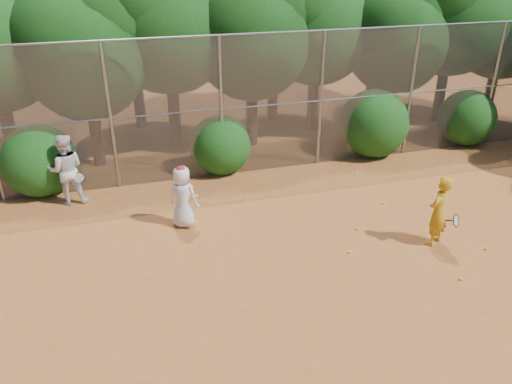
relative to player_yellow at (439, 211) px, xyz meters
name	(u,v)px	position (x,y,z in m)	size (l,w,h in m)	color
ground	(339,289)	(-2.78, -0.97, -0.83)	(80.00, 80.00, 0.00)	#A05524
fence_back	(252,105)	(-2.90, 5.03, 1.22)	(20.05, 0.09, 4.03)	gray
tree_2	(85,46)	(-7.23, 6.87, 2.75)	(3.99, 3.47, 5.47)	black
tree_3	(168,8)	(-4.72, 7.88, 3.56)	(4.89, 4.26, 6.70)	black
tree_4	(253,29)	(-2.23, 7.27, 2.93)	(4.19, 3.64, 5.73)	black
tree_5	(319,13)	(0.28, 8.07, 3.22)	(4.51, 3.92, 6.17)	black
tree_6	(398,32)	(2.77, 7.07, 2.64)	(3.86, 3.36, 5.29)	black
tree_7	(456,2)	(5.28, 7.68, 3.45)	(4.77, 4.14, 6.53)	black
tree_8	(507,15)	(7.27, 7.37, 2.98)	(4.25, 3.70, 5.82)	black
tree_11	(275,5)	(-0.72, 9.68, 3.33)	(4.64, 4.03, 6.35)	black
bush_0	(38,157)	(-8.78, 5.33, 0.17)	(2.00, 2.00, 2.00)	#114310
bush_1	(220,142)	(-3.78, 5.33, 0.07)	(1.80, 1.80, 1.80)	#114310
bush_2	(374,121)	(1.22, 5.33, 0.27)	(2.20, 2.20, 2.20)	#114310
bush_3	(467,116)	(4.72, 5.33, 0.12)	(1.90, 1.90, 1.90)	#114310
player_yellow	(439,211)	(0.00, 0.00, 0.00)	(0.87, 0.66, 1.67)	gold
player_teen	(183,197)	(-5.34, 2.40, -0.05)	(0.90, 0.84, 1.57)	white
player_white	(66,169)	(-8.04, 4.43, 0.11)	(0.92, 0.77, 1.88)	silver
ball_0	(358,229)	(-1.39, 1.01, -0.80)	(0.07, 0.07, 0.07)	yellow
ball_1	(383,203)	(-0.15, 2.02, -0.80)	(0.07, 0.07, 0.07)	yellow
ball_2	(461,279)	(-0.27, -1.39, -0.80)	(0.07, 0.07, 0.07)	yellow
ball_3	(486,249)	(0.98, -0.59, -0.80)	(0.07, 0.07, 0.07)	yellow
ball_4	(349,252)	(-2.03, 0.15, -0.80)	(0.07, 0.07, 0.07)	yellow
ball_5	(356,174)	(0.00, 3.90, -0.80)	(0.07, 0.07, 0.07)	yellow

